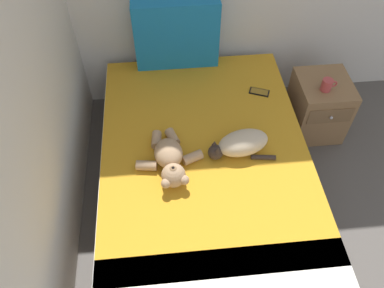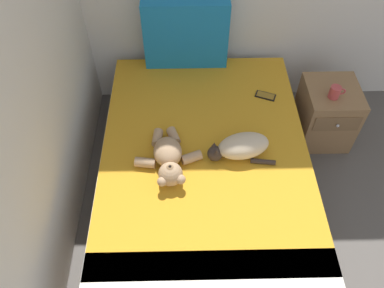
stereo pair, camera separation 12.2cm
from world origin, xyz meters
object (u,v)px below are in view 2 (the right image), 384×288
object	(u,v)px
bed	(204,173)
patterned_cushion	(186,34)
nightstand	(326,113)
cat	(241,147)
teddy_bear	(168,159)
cell_phone	(265,96)
mug	(335,92)

from	to	relation	value
bed	patterned_cushion	distance (m)	1.07
patterned_cushion	nightstand	bearing A→B (deg)	-18.38
cat	teddy_bear	bearing A→B (deg)	-169.60
cell_phone	teddy_bear	bearing A→B (deg)	-138.59
bed	mug	world-z (taller)	mug
cell_phone	mug	bearing A→B (deg)	-4.86
teddy_bear	mug	distance (m)	1.35
bed	teddy_bear	xyz separation A→B (m)	(-0.24, -0.10, 0.31)
cell_phone	nightstand	distance (m)	0.58
patterned_cushion	cat	xyz separation A→B (m)	(0.34, -0.95, -0.20)
teddy_bear	mug	xyz separation A→B (m)	(1.21, 0.59, 0.00)
cat	nightstand	world-z (taller)	cat
patterned_cushion	teddy_bear	distance (m)	1.06
cell_phone	mug	distance (m)	0.50
cell_phone	nightstand	world-z (taller)	nightstand
bed	cat	size ratio (longest dim) A/B	4.63
patterned_cushion	mug	distance (m)	1.19
patterned_cushion	teddy_bear	bearing A→B (deg)	-96.76
bed	patterned_cushion	world-z (taller)	patterned_cushion
patterned_cushion	nightstand	world-z (taller)	patterned_cushion
cat	mug	world-z (taller)	cat
cat	nightstand	xyz separation A→B (m)	(0.78, 0.57, -0.30)
teddy_bear	cell_phone	world-z (taller)	teddy_bear
teddy_bear	nightstand	xyz separation A→B (m)	(1.24, 0.66, -0.30)
patterned_cushion	teddy_bear	xyz separation A→B (m)	(-0.12, -1.03, -0.20)
bed	mug	bearing A→B (deg)	26.40
cell_phone	mug	xyz separation A→B (m)	(0.50, -0.04, 0.07)
patterned_cushion	cell_phone	xyz separation A→B (m)	(0.59, -0.40, -0.27)
teddy_bear	mug	bearing A→B (deg)	25.88
teddy_bear	nightstand	distance (m)	1.44
bed	teddy_bear	size ratio (longest dim) A/B	4.08
cat	mug	size ratio (longest dim) A/B	3.67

